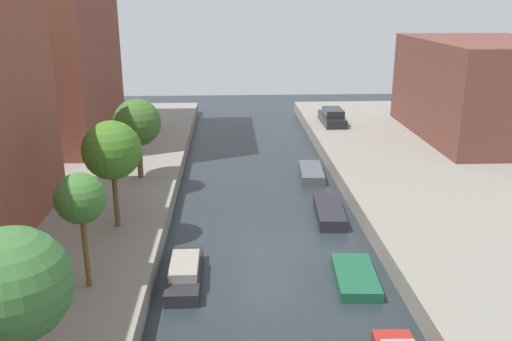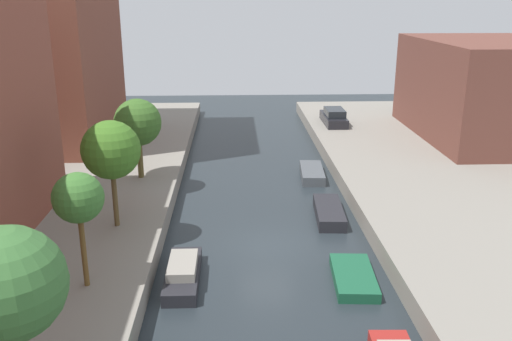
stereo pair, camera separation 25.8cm
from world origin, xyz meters
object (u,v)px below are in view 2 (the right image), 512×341
object	(u,v)px
moored_boat_right_3	(354,277)
moored_boat_right_4	(329,212)
street_tree_2	(78,199)
parked_car	(334,117)
street_tree_3	(111,150)
street_tree_4	(138,123)
moored_boat_right_5	(312,173)
low_block_right	(488,89)
moored_boat_left_2	(183,273)
street_tree_1	(7,285)

from	to	relation	value
moored_boat_right_3	moored_boat_right_4	world-z (taller)	moored_boat_right_4
moored_boat_right_3	street_tree_2	bearing A→B (deg)	-171.56
street_tree_2	parked_car	distance (m)	30.61
street_tree_3	moored_boat_right_4	size ratio (longest dim) A/B	1.21
street_tree_2	street_tree_4	bearing A→B (deg)	90.00
moored_boat_right_5	low_block_right	bearing A→B (deg)	25.41
street_tree_4	moored_boat_right_5	bearing A→B (deg)	12.79
street_tree_2	moored_boat_right_3	world-z (taller)	street_tree_2
street_tree_3	street_tree_4	distance (m)	7.31
parked_car	moored_boat_right_3	distance (m)	25.64
moored_boat_left_2	moored_boat_right_4	bearing A→B (deg)	42.06
street_tree_1	moored_boat_right_3	size ratio (longest dim) A/B	1.43
low_block_right	moored_boat_right_3	world-z (taller)	low_block_right
parked_car	moored_boat_right_5	size ratio (longest dim) A/B	1.19
moored_boat_right_4	low_block_right	bearing A→B (deg)	43.58
parked_car	moored_boat_right_4	world-z (taller)	parked_car
street_tree_2	moored_boat_right_3	distance (m)	11.58
street_tree_3	moored_boat_right_3	world-z (taller)	street_tree_3
street_tree_2	moored_boat_right_4	xyz separation A→B (m)	(10.77, 8.57, -4.20)
moored_boat_right_3	low_block_right	bearing A→B (deg)	54.90
street_tree_3	moored_boat_right_5	bearing A→B (deg)	42.07
low_block_right	street_tree_3	distance (m)	30.17
street_tree_2	street_tree_1	bearing A→B (deg)	-90.00
low_block_right	moored_boat_left_2	world-z (taller)	low_block_right
parked_car	low_block_right	bearing A→B (deg)	-22.93
street_tree_4	moored_boat_right_4	world-z (taller)	street_tree_4
street_tree_3	moored_boat_left_2	size ratio (longest dim) A/B	1.19
moored_boat_right_4	moored_boat_left_2	bearing A→B (deg)	-137.94
parked_car	moored_boat_right_4	size ratio (longest dim) A/B	1.13
moored_boat_right_4	moored_boat_right_5	world-z (taller)	moored_boat_right_4
moored_boat_right_3	street_tree_1	bearing A→B (deg)	-142.79
low_block_right	street_tree_2	world-z (taller)	low_block_right
moored_boat_right_3	moored_boat_right_5	distance (m)	13.88
street_tree_3	parked_car	world-z (taller)	street_tree_3
street_tree_4	parked_car	distance (m)	20.12
street_tree_2	moored_boat_right_3	size ratio (longest dim) A/B	1.24
moored_boat_right_4	street_tree_3	bearing A→B (deg)	-165.11
street_tree_4	parked_car	size ratio (longest dim) A/B	1.01
street_tree_4	parked_car	xyz separation A→B (m)	(14.26, 13.92, -2.81)
street_tree_1	parked_car	world-z (taller)	street_tree_1
street_tree_1	moored_boat_right_5	bearing A→B (deg)	63.80
moored_boat_right_5	street_tree_2	bearing A→B (deg)	-124.95
street_tree_3	street_tree_2	bearing A→B (deg)	-90.00
street_tree_1	street_tree_4	xyz separation A→B (m)	(0.00, 19.50, -0.32)
parked_car	moored_boat_right_5	bearing A→B (deg)	-106.76
low_block_right	moored_boat_left_2	distance (m)	30.09
low_block_right	moored_boat_left_2	size ratio (longest dim) A/B	3.53
moored_boat_right_3	street_tree_3	bearing A→B (deg)	158.77
street_tree_2	moored_boat_right_5	size ratio (longest dim) A/B	1.12
street_tree_2	moored_boat_right_5	world-z (taller)	street_tree_2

